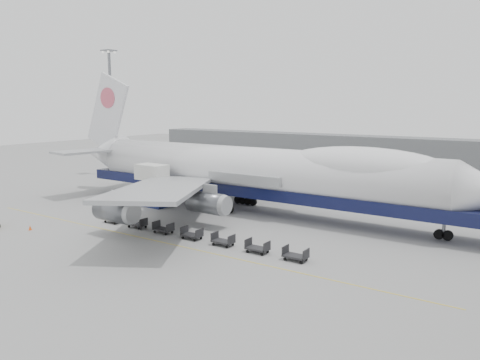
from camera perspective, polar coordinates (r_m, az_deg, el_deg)
The scene contains 14 objects.
ground at distance 55.83m, azimuth -5.30°, elevation -6.06°, with size 260.00×260.00×0.00m, color gray.
apron_line at distance 51.53m, azimuth -9.56°, elevation -7.47°, with size 60.00×0.15×0.01m, color gold.
hangar at distance 120.52m, azimuth 12.40°, elevation 3.72°, with size 110.00×8.00×7.00m, color slate.
floodlight_mast at distance 100.57m, azimuth -15.43°, elevation 8.69°, with size 2.40×2.40×25.43m.
airliner at distance 63.87m, azimuth 1.92°, elevation 1.08°, with size 67.00×55.30×19.98m.
catering_truck at distance 68.79m, azimuth -10.65°, elevation -0.33°, with size 5.11×3.65×6.11m.
traffic_cone at distance 60.72m, azimuth -24.22°, elevation -5.34°, with size 0.39×0.39×0.57m.
dolly_0 at distance 60.78m, azimuth -15.20°, elevation -4.56°, with size 2.30×1.35×1.30m.
dolly_1 at distance 57.70m, azimuth -12.42°, elevation -5.19°, with size 2.30×1.35×1.30m.
dolly_2 at distance 54.77m, azimuth -9.33°, elevation -5.88°, with size 2.30×1.35×1.30m.
dolly_3 at distance 52.02m, azimuth -5.89°, elevation -6.62°, with size 2.30×1.35×1.30m.
dolly_4 at distance 49.49m, azimuth -2.08°, elevation -7.41°, with size 2.30×1.35×1.30m.
dolly_5 at distance 47.21m, azimuth 2.15°, elevation -8.24°, with size 2.30×1.35×1.30m.
dolly_6 at distance 45.21m, azimuth 6.79°, elevation -9.10°, with size 2.30×1.35×1.30m.
Camera 1 is at (34.29, -41.52, 14.75)m, focal length 35.00 mm.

